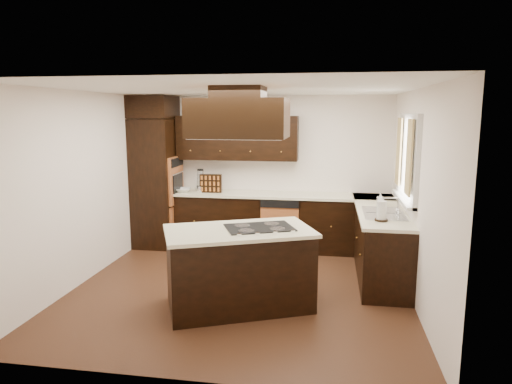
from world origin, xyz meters
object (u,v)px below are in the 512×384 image
spice_rack (211,183)px  range_hood (239,118)px  oven_column (156,183)px  island (239,270)px

spice_rack → range_hood: bearing=-71.1°
range_hood → spice_rack: range_hood is taller
oven_column → island: oven_column is taller
island → spice_rack: size_ratio=4.39×
range_hood → spice_rack: 2.71m
oven_column → range_hood: (1.88, -2.25, 1.10)m
island → spice_rack: bearing=88.8°
island → spice_rack: 2.57m
island → oven_column: bearing=106.3°
island → spice_rack: (-0.93, 2.31, 0.63)m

